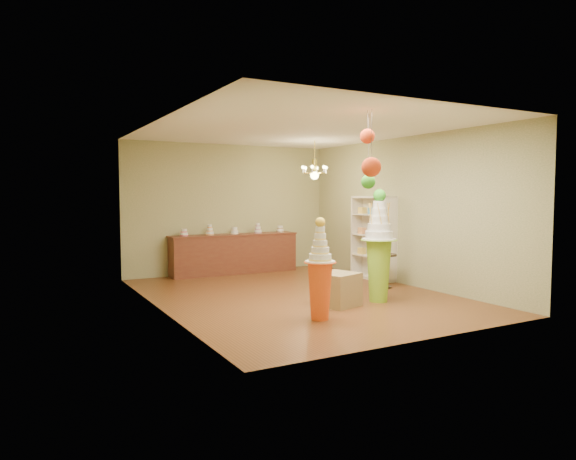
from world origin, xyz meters
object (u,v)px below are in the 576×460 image
pedestal_green (379,256)px  pedestal_orange (320,281)px  round_table (383,266)px  sideboard (234,253)px

pedestal_green → pedestal_orange: bearing=-159.3°
pedestal_orange → round_table: size_ratio=2.24×
sideboard → round_table: size_ratio=4.52×
round_table → sideboard: bearing=120.9°
sideboard → round_table: bearing=-59.1°
pedestal_orange → round_table: (2.47, 1.58, -0.14)m
pedestal_orange → pedestal_green: bearing=20.7°
pedestal_orange → sideboard: 4.72m
pedestal_orange → round_table: 2.93m
pedestal_green → round_table: size_ratio=2.87×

